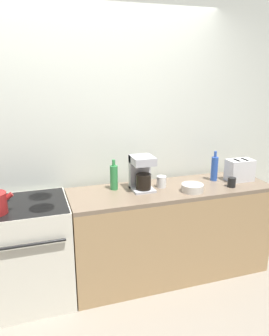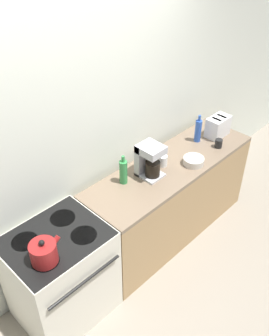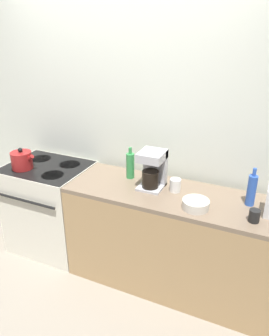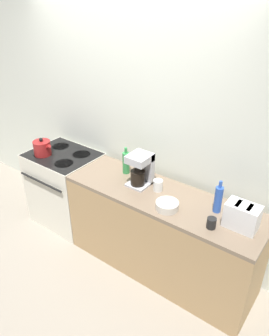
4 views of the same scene
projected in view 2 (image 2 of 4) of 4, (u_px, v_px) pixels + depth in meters
ground_plane at (144, 283)px, 3.51m from camera, size 12.00×12.00×0.00m
wall_back at (88, 139)px, 3.12m from camera, size 8.00×0.05×2.60m
stove at (61, 275)px, 3.04m from camera, size 0.76×0.66×0.89m
counter_block at (169, 199)px, 3.80m from camera, size 1.89×0.59×0.89m
kettle at (44, 253)px, 2.56m from camera, size 0.24×0.19×0.20m
toaster at (218, 126)px, 3.88m from camera, size 0.26×0.16×0.21m
coffee_maker at (149, 160)px, 3.30m from camera, size 0.19×0.22×0.32m
bottle_blue at (198, 130)px, 3.78m from camera, size 0.07×0.07×0.30m
bottle_green at (123, 172)px, 3.24m from camera, size 0.07×0.07×0.28m
cup_black at (219, 143)px, 3.73m from camera, size 0.07×0.07×0.09m
cup_white at (163, 161)px, 3.48m from camera, size 0.09×0.09×0.11m
bowl at (194, 161)px, 3.51m from camera, size 0.20×0.20×0.07m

